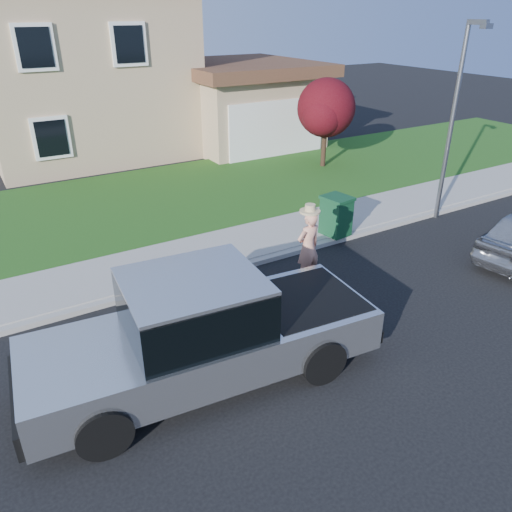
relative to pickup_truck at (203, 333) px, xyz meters
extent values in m
plane|color=black|center=(2.33, 0.30, -0.92)|extent=(80.00, 80.00, 0.00)
cube|color=gray|center=(3.33, 3.20, -0.86)|extent=(40.00, 0.20, 0.12)
cube|color=gray|center=(3.33, 4.30, -0.84)|extent=(40.00, 2.00, 0.15)
cube|color=#1C4915|center=(3.33, 8.80, -0.87)|extent=(40.00, 7.00, 0.10)
cube|color=tan|center=(2.33, 17.30, 2.28)|extent=(8.00, 9.00, 6.40)
cube|color=tan|center=(8.83, 14.30, 0.68)|extent=(5.50, 6.00, 3.20)
cube|color=white|center=(8.83, 11.28, 0.33)|extent=(4.60, 0.12, 2.30)
cube|color=#4C2D1E|center=(8.83, 14.30, 2.48)|extent=(6.20, 6.80, 0.50)
cube|color=white|center=(0.13, 12.75, 3.68)|extent=(1.30, 0.10, 1.50)
cube|color=white|center=(3.33, 12.75, 3.68)|extent=(1.30, 0.10, 1.50)
cube|color=black|center=(0.13, 12.75, 0.68)|extent=(1.30, 0.10, 1.50)
cylinder|color=black|center=(-1.94, -0.77, -0.51)|extent=(0.84, 0.38, 0.82)
cylinder|color=black|center=(-1.77, 1.10, -0.51)|extent=(0.84, 0.38, 0.82)
cylinder|color=black|center=(1.67, -1.09, -0.51)|extent=(0.84, 0.38, 0.82)
cylinder|color=black|center=(1.84, 0.78, -0.51)|extent=(0.84, 0.38, 0.82)
cube|color=silver|center=(0.03, 0.00, -0.21)|extent=(5.98, 2.55, 0.74)
cube|color=black|center=(-0.12, 0.01, 0.56)|extent=(2.31, 2.08, 0.87)
cube|color=silver|center=(-0.12, 0.01, 1.01)|extent=(2.31, 2.08, 0.08)
cube|color=black|center=(1.96, -0.17, 0.13)|extent=(1.99, 1.89, 0.06)
cube|color=black|center=(-2.90, 0.26, -0.36)|extent=(0.29, 1.94, 0.41)
cube|color=black|center=(2.96, -0.26, -0.41)|extent=(0.29, 1.94, 0.26)
cube|color=black|center=(-0.84, 1.18, 0.46)|extent=(0.14, 0.23, 0.18)
imported|color=#E89A7F|center=(3.53, 1.86, -0.05)|extent=(0.67, 0.48, 1.74)
cylinder|color=tan|center=(3.53, 1.86, 0.84)|extent=(0.46, 0.46, 0.05)
cylinder|color=tan|center=(3.53, 1.86, 0.91)|extent=(0.23, 0.23, 0.16)
cylinder|color=black|center=(9.57, 9.03, -0.05)|extent=(0.19, 0.19, 1.54)
sphere|color=#460F15|center=(9.57, 9.03, 1.44)|extent=(2.21, 2.21, 2.21)
sphere|color=#460F15|center=(10.05, 9.32, 1.15)|extent=(1.64, 1.64, 1.64)
sphere|color=#460F15|center=(9.18, 8.74, 1.25)|extent=(1.54, 1.54, 1.54)
cube|color=#103D21|center=(5.62, 3.40, -0.27)|extent=(0.69, 0.78, 1.01)
cube|color=#103D21|center=(5.62, 3.40, 0.28)|extent=(0.76, 0.85, 0.08)
cylinder|color=slate|center=(9.31, 3.05, 1.80)|extent=(0.13, 0.13, 5.45)
cube|color=slate|center=(9.30, 2.78, 4.53)|extent=(0.15, 0.60, 0.13)
cube|color=slate|center=(9.29, 2.51, 4.44)|extent=(0.28, 0.20, 0.13)
camera|label=1|loc=(-2.77, -6.33, 4.83)|focal=35.00mm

